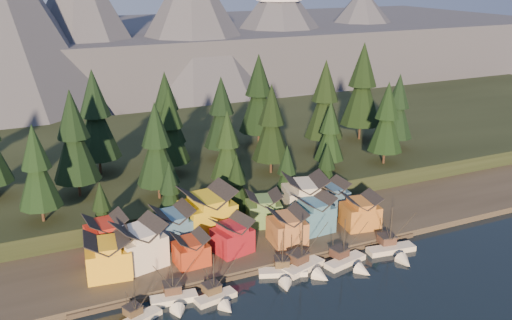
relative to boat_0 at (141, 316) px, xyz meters
name	(u,v)px	position (x,y,z in m)	size (l,w,h in m)	color
ground	(296,309)	(27.79, -7.65, -1.81)	(500.00, 500.00, 0.00)	black
shore_strip	(219,224)	(27.79, 32.35, -1.06)	(400.00, 50.00, 1.50)	#332D25
hillside	(162,157)	(27.79, 82.35, 1.19)	(420.00, 100.00, 6.00)	black
dock	(259,267)	(27.79, 8.85, -1.31)	(80.00, 4.00, 1.00)	#423A2F
mountain_ridge	(80,42)	(23.59, 205.94, 24.25)	(560.00, 190.00, 90.00)	#4F5565
boat_0	(141,316)	(0.00, 0.00, 0.00)	(9.49, 9.84, 9.90)	silver
boat_1	(175,294)	(7.41, 3.69, 0.45)	(9.60, 10.24, 11.51)	white
boat_2	(218,292)	(15.17, 0.81, 0.35)	(8.75, 9.31, 10.82)	silver
boat_3	(284,269)	(30.95, 3.65, 0.11)	(10.81, 11.17, 10.78)	white
boat_4	(308,261)	(36.65, 3.58, 0.76)	(10.54, 11.21, 12.85)	silver
boat_5	(349,257)	(46.10, 1.93, 0.39)	(10.65, 11.18, 11.69)	silver
boat_6	(394,246)	(58.21, 2.02, 0.37)	(11.80, 12.61, 12.08)	beige
house_front_0	(108,254)	(-2.10, 17.60, 4.38)	(9.94, 9.52, 8.92)	gold
house_front_1	(140,243)	(4.77, 18.99, 4.82)	(11.20, 10.92, 9.77)	silver
house_front_2	(191,248)	(14.67, 14.99, 3.18)	(7.06, 7.11, 6.63)	#9E3318
house_front_3	(232,235)	(24.71, 16.15, 3.79)	(9.08, 8.81, 7.80)	maroon
house_front_4	(287,226)	(37.84, 15.09, 3.80)	(8.30, 8.85, 7.82)	#A3683A
house_front_5	(313,212)	(46.32, 17.79, 4.39)	(8.92, 8.19, 8.95)	teal
house_front_6	(360,210)	(57.77, 14.88, 3.99)	(9.28, 8.90, 8.19)	#A7672B
house_back_0	(106,234)	(-0.63, 26.59, 4.46)	(8.85, 8.54, 9.09)	#A32419
house_back_1	(173,226)	(13.78, 24.54, 4.59)	(8.83, 8.93, 9.34)	#396287
house_back_2	(208,211)	(22.58, 25.80, 5.95)	(12.10, 11.27, 11.92)	gold
house_back_3	(264,208)	(37.19, 26.05, 4.02)	(9.62, 8.97, 8.24)	#4F7A42
house_back_4	(305,196)	(48.32, 25.43, 5.45)	(12.13, 11.83, 10.98)	beige
house_back_5	(331,196)	(55.86, 25.22, 4.16)	(7.74, 7.83, 8.51)	#33577A
tree_hill_2	(37,169)	(-12.21, 40.35, 16.86)	(9.95, 9.95, 23.17)	#332319
tree_hill_3	(74,139)	(-2.21, 52.35, 19.35)	(11.91, 11.91, 27.73)	#332319
tree_hill_4	(96,118)	(5.79, 67.35, 20.46)	(12.77, 12.77, 29.76)	#332319
tree_hill_5	(157,147)	(15.79, 42.35, 17.79)	(10.68, 10.68, 24.88)	#332319
tree_hill_6	(170,128)	(23.79, 57.35, 17.76)	(10.66, 10.66, 24.83)	#332319
tree_hill_7	(228,147)	(33.79, 40.35, 15.88)	(9.18, 9.18, 21.39)	#332319
tree_hill_8	(222,115)	(41.79, 64.35, 18.08)	(10.91, 10.91, 25.41)	#332319
tree_hill_9	(271,125)	(49.79, 47.35, 18.15)	(10.96, 10.96, 25.53)	#332319
tree_hill_10	(259,96)	(57.79, 72.35, 20.54)	(12.84, 12.84, 29.90)	#332319
tree_hill_11	(330,133)	(65.79, 42.35, 15.24)	(8.68, 8.68, 20.23)	#332319
tree_hill_12	(325,102)	(73.79, 58.35, 20.01)	(12.42, 12.42, 28.94)	#332319
tree_hill_13	(387,119)	(83.79, 40.35, 17.65)	(10.57, 10.57, 24.63)	#332319
tree_hill_14	(362,87)	(91.79, 64.35, 22.02)	(14.00, 14.00, 32.62)	#332319
tree_hill_15	(166,111)	(27.79, 74.35, 18.54)	(11.27, 11.27, 26.25)	#332319
tree_hill_17	(398,108)	(95.79, 50.35, 17.49)	(10.45, 10.45, 24.34)	#332319
tree_shore_0	(102,210)	(-0.21, 32.35, 7.87)	(6.44, 6.44, 14.99)	#332319
tree_shore_1	(170,193)	(15.79, 32.35, 9.24)	(7.51, 7.51, 17.49)	#332319
tree_shore_2	(237,184)	(32.79, 32.35, 8.84)	(7.19, 7.19, 16.75)	#332319
tree_shore_3	(287,174)	(46.79, 32.35, 9.16)	(7.44, 7.44, 17.33)	#332319
tree_shore_4	(326,169)	(58.79, 32.35, 8.71)	(7.09, 7.09, 16.52)	#332319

